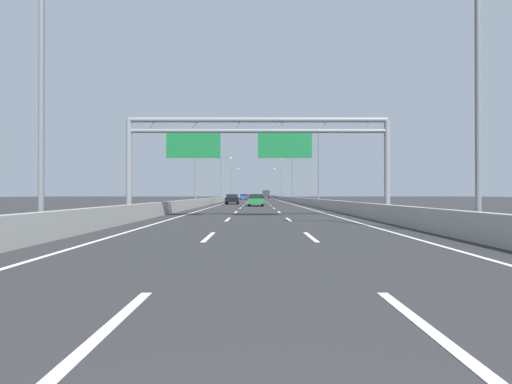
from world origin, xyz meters
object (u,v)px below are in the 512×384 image
Objects in this scene: streetlamp_left_near at (51,84)px; streetlamp_left_mid at (199,163)px; blue_car at (245,197)px; black_car at (234,199)px; sign_gantry at (256,142)px; streetlamp_left_far at (224,176)px; streetlamp_left_distant at (234,181)px; green_car at (258,200)px; red_car at (248,196)px; white_car at (258,196)px; streetlamp_right_mid at (319,163)px; streetlamp_right_near at (474,84)px; streetlamp_right_distant at (283,181)px; box_truck at (268,194)px; streetlamp_right_far at (293,176)px.

streetlamp_left_near is 33.56m from streetlamp_left_mid.
black_car is at bearing -90.18° from blue_car.
streetlamp_left_far is (-7.19, 56.67, 0.57)m from sign_gantry.
green_car is at bearing -83.73° from streetlamp_left_distant.
sign_gantry is at bearing -88.29° from red_car.
streetlamp_left_near is 2.22× the size of white_car.
streetlamp_right_mid is 36.73m from streetlamp_left_far.
streetlamp_left_near is at bearing -90.00° from streetlamp_left_mid.
sign_gantry is 13.02m from streetlamp_right_near.
streetlamp_left_near is 1.00× the size of streetlamp_left_far.
white_car is 76.73m from black_car.
streetlamp_right_distant reaches higher than red_car.
red_car is 0.95× the size of black_car.
streetlamp_right_distant reaches higher than sign_gantry.
blue_car is at bearing 92.41° from sign_gantry.
blue_car is (3.92, 88.23, -4.63)m from streetlamp_left_near.
streetlamp_left_far is at bearing -100.52° from box_truck.
sign_gantry is 109.33m from white_car.
streetlamp_right_far is 53.29m from red_car.
streetlamp_right_mid is at bearing -85.02° from white_car.
streetlamp_left_distant is (0.00, 33.56, 0.00)m from streetlamp_left_far.
streetlamp_left_mid is at bearing -102.54° from streetlamp_right_distant.
black_car is (3.78, -57.63, -4.64)m from streetlamp_left_distant.
streetlamp_left_mid reaches higher than sign_gantry.
streetlamp_left_far is 14.93m from streetlamp_right_far.
sign_gantry reaches higher than black_car.
streetlamp_right_mid reaches higher than red_car.
black_car is at bearing -100.95° from streetlamp_right_distant.
streetlamp_right_near reaches higher than sign_gantry.
streetlamp_right_far is at bearing 82.22° from sign_gantry.
streetlamp_right_far is 2.22× the size of white_car.
streetlamp_left_near and streetlamp_left_mid have the same top height.
streetlamp_right_mid reaches higher than sign_gantry.
streetlamp_right_near is at bearing -77.46° from streetlamp_left_far.
streetlamp_left_far is at bearing -90.00° from streetlamp_left_distant.
streetlamp_right_distant reaches higher than black_car.
box_truck is at bearing 91.73° from streetlamp_right_near.
streetlamp_right_distant is at bearing 77.46° from streetlamp_left_mid.
streetlamp_right_far and streetlamp_left_distant have the same top height.
streetlamp_right_mid is at bearing -90.00° from streetlamp_right_distant.
sign_gantry is 1.75× the size of streetlamp_left_far.
blue_car is (-11.01, 54.67, -4.63)m from streetlamp_right_mid.
streetlamp_left_far is 33.56m from streetlamp_left_distant.
streetlamp_left_far is at bearing 90.00° from streetlamp_left_near.
streetlamp_right_near is 2.25× the size of blue_car.
streetlamp_left_near is at bearing -93.55° from white_car.
white_car is at bearing 93.59° from streetlamp_right_near.
streetlamp_left_distant is (-14.93, 100.69, 0.00)m from streetlamp_right_near.
blue_car is at bearing -131.47° from streetlamp_right_distant.
streetlamp_right_mid is 15.37m from black_car.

